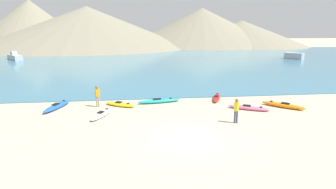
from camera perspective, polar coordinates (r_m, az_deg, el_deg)
name	(u,v)px	position (r m, az deg, el deg)	size (l,w,h in m)	color
ground_plane	(186,139)	(14.41, 3.96, -9.58)	(400.00, 400.00, 0.00)	tan
bay_water	(149,58)	(57.05, -4.21, 7.86)	(160.00, 70.00, 0.06)	teal
far_hill_left	(31,23)	(116.02, -27.70, 13.56)	(44.68, 44.68, 17.37)	gray
far_hill_midleft	(87,27)	(101.66, -17.15, 13.85)	(74.06, 74.06, 14.42)	gray
far_hill_midright	(202,27)	(111.55, 7.36, 14.38)	(61.77, 61.77, 14.93)	gray
far_hill_right	(241,33)	(111.92, 15.62, 12.72)	(51.29, 51.29, 9.95)	gray
kayak_on_sand_0	(159,101)	(21.29, -1.94, -1.40)	(3.59, 1.20, 0.37)	teal
kayak_on_sand_1	(102,114)	(18.49, -14.21, -4.16)	(1.56, 2.70, 0.37)	white
kayak_on_sand_2	(57,106)	(21.47, -22.97, -2.32)	(1.54, 3.39, 0.41)	blue
kayak_on_sand_3	(249,108)	(20.32, 17.20, -2.78)	(2.95, 2.00, 0.35)	#E5668C
kayak_on_sand_4	(120,104)	(20.69, -10.35, -2.12)	(2.58, 1.90, 0.34)	yellow
kayak_on_sand_5	(283,105)	(21.84, 23.78, -2.15)	(2.73, 2.69, 0.40)	orange
kayak_on_sand_6	(217,98)	(22.81, 10.54, -0.66)	(1.61, 3.03, 0.34)	red
person_near_foreground	(236,109)	(16.98, 14.66, -3.12)	(0.32, 0.28, 1.60)	#384260
person_near_waterline	(97,95)	(20.67, -15.13, -0.08)	(0.34, 0.24, 1.66)	gray
moored_boat_0	(15,57)	(61.37, -30.38, 7.05)	(4.00, 4.22, 1.72)	#B2B2B7
moored_boat_1	(294,56)	(61.27, 25.76, 7.58)	(3.56, 3.84, 1.28)	#B2B2B7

